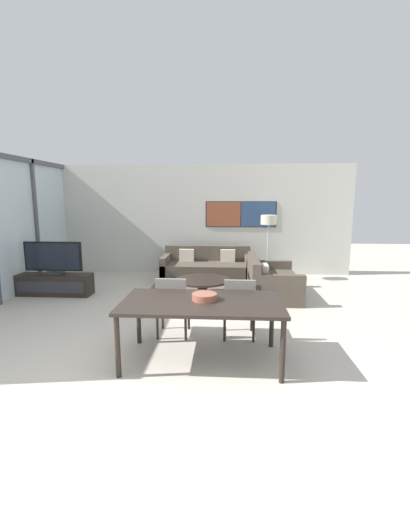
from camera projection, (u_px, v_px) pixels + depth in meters
The scene contains 13 objects.
ground_plane at pixel (141, 406), 3.29m from camera, with size 24.00×24.00×0.00m, color beige.
wall_back at pixel (197, 220), 8.83m from camera, with size 7.91×0.09×2.80m.
area_rug at pixel (203, 296), 6.90m from camera, with size 2.39×2.11×0.01m.
tv_console at pixel (55, 284), 7.00m from camera, with size 1.49×0.41×0.43m.
television at pixel (53, 258), 6.91m from camera, with size 1.18×0.20×0.67m.
sofa_main at pixel (207, 269), 8.30m from camera, with size 2.11×0.96×0.79m.
sofa_side at pixel (269, 283), 6.91m from camera, with size 0.96×1.54×0.79m.
coffee_table at pixel (202, 283), 6.85m from camera, with size 1.09×1.09×0.37m.
dining_table at pixel (202, 306), 4.10m from camera, with size 1.92×1.03×0.76m.
dining_chair_left at pixel (172, 303), 4.87m from camera, with size 0.46×0.46×0.88m.
dining_chair_centre at pixel (239, 304), 4.79m from camera, with size 0.46×0.46×0.88m.
fruit_bowl at pixel (204, 296), 4.12m from camera, with size 0.30×0.30×0.08m.
floor_lamp at pixel (269, 224), 8.05m from camera, with size 0.37×0.37×1.57m.
Camera 1 is at (0.80, -2.95, 1.99)m, focal length 24.00 mm.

